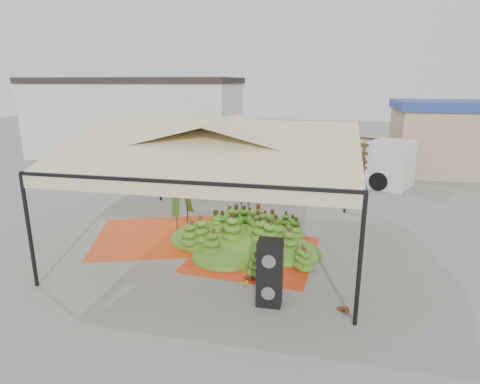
% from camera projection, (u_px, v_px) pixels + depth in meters
% --- Properties ---
extents(ground, '(90.00, 90.00, 0.00)m').
position_uv_depth(ground, '(224.00, 241.00, 13.37)').
color(ground, slate).
rests_on(ground, ground).
extents(canopy_tent, '(8.10, 8.10, 4.00)m').
position_uv_depth(canopy_tent, '(223.00, 142.00, 12.50)').
color(canopy_tent, black).
rests_on(canopy_tent, ground).
extents(building_white, '(14.30, 6.30, 5.40)m').
position_uv_depth(building_white, '(136.00, 118.00, 27.92)').
color(building_white, silver).
rests_on(building_white, ground).
extents(building_tan, '(6.30, 5.30, 4.10)m').
position_uv_depth(building_tan, '(450.00, 137.00, 22.96)').
color(building_tan, tan).
rests_on(building_tan, ground).
extents(tarp_left, '(5.05, 4.93, 0.01)m').
position_uv_depth(tarp_left, '(157.00, 236.00, 13.78)').
color(tarp_left, red).
rests_on(tarp_left, ground).
extents(tarp_right, '(3.89, 4.05, 0.01)m').
position_uv_depth(tarp_right, '(254.00, 253.00, 12.38)').
color(tarp_right, '#E44515').
rests_on(tarp_right, ground).
extents(banana_heap, '(6.33, 5.70, 1.14)m').
position_uv_depth(banana_heap, '(245.00, 230.00, 12.72)').
color(banana_heap, '#346E17').
rests_on(banana_heap, ground).
extents(hand_yellow_a, '(0.47, 0.43, 0.17)m').
position_uv_depth(hand_yellow_a, '(243.00, 281.00, 10.52)').
color(hand_yellow_a, gold).
rests_on(hand_yellow_a, ground).
extents(hand_yellow_b, '(0.58, 0.57, 0.20)m').
position_uv_depth(hand_yellow_b, '(248.00, 256.00, 11.97)').
color(hand_yellow_b, gold).
rests_on(hand_yellow_b, ground).
extents(hand_red_a, '(0.54, 0.50, 0.20)m').
position_uv_depth(hand_red_a, '(247.00, 276.00, 10.76)').
color(hand_red_a, '#561B13').
rests_on(hand_red_a, ground).
extents(hand_red_b, '(0.62, 0.59, 0.22)m').
position_uv_depth(hand_red_b, '(341.00, 310.00, 9.13)').
color(hand_red_b, '#522512').
rests_on(hand_red_b, ground).
extents(hand_green, '(0.61, 0.58, 0.22)m').
position_uv_depth(hand_green, '(198.00, 256.00, 11.93)').
color(hand_green, '#3F7017').
rests_on(hand_green, ground).
extents(hanging_bunches, '(3.24, 0.24, 0.20)m').
position_uv_depth(hanging_bunches, '(300.00, 167.00, 12.13)').
color(hanging_bunches, '#42851B').
rests_on(hanging_bunches, ground).
extents(speaker_stack, '(0.59, 0.52, 1.61)m').
position_uv_depth(speaker_stack, '(270.00, 273.00, 9.40)').
color(speaker_stack, black).
rests_on(speaker_stack, ground).
extents(banana_leaves, '(0.96, 1.36, 3.70)m').
position_uv_depth(banana_leaves, '(182.00, 229.00, 14.49)').
color(banana_leaves, '#2B771F').
rests_on(banana_leaves, ground).
extents(vendor, '(0.69, 0.51, 1.73)m').
position_uv_depth(vendor, '(245.00, 189.00, 16.56)').
color(vendor, gray).
rests_on(vendor, ground).
extents(truck_left, '(5.75, 2.07, 1.96)m').
position_uv_depth(truck_left, '(229.00, 158.00, 21.18)').
color(truck_left, '#4C3519').
rests_on(truck_left, ground).
extents(truck_right, '(7.11, 4.91, 2.32)m').
position_uv_depth(truck_right, '(349.00, 154.00, 21.16)').
color(truck_right, '#4D3019').
rests_on(truck_right, ground).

